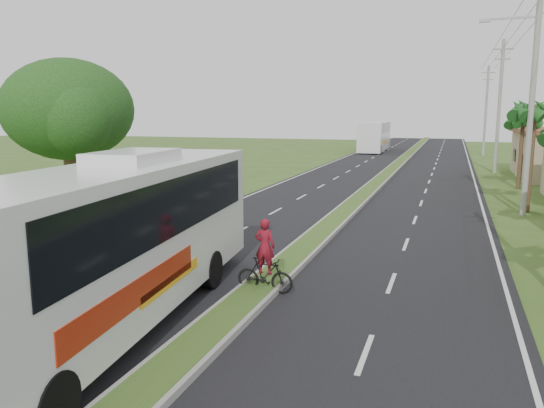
% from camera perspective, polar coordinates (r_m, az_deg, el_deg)
% --- Properties ---
extents(ground, '(180.00, 180.00, 0.00)m').
position_cam_1_polar(ground, '(12.76, -6.21, -13.61)').
color(ground, '#3D551F').
rests_on(ground, ground).
extents(road_asphalt, '(14.00, 160.00, 0.02)m').
position_cam_1_polar(road_asphalt, '(31.40, 9.36, 0.42)').
color(road_asphalt, black).
rests_on(road_asphalt, ground).
extents(median_strip, '(1.20, 160.00, 0.18)m').
position_cam_1_polar(median_strip, '(31.38, 9.37, 0.58)').
color(median_strip, gray).
rests_on(median_strip, ground).
extents(lane_edge_left, '(0.12, 160.00, 0.01)m').
position_cam_1_polar(lane_edge_left, '(33.14, -2.13, 1.01)').
color(lane_edge_left, silver).
rests_on(lane_edge_left, ground).
extents(lane_edge_right, '(0.12, 160.00, 0.01)m').
position_cam_1_polar(lane_edge_right, '(31.04, 21.65, -0.28)').
color(lane_edge_right, silver).
rests_on(lane_edge_right, ground).
extents(palm_verge_c, '(2.40, 2.40, 5.85)m').
position_cam_1_polar(palm_verge_c, '(29.82, 26.43, 8.92)').
color(palm_verge_c, '#473321').
rests_on(palm_verge_c, ground).
extents(palm_verge_d, '(2.40, 2.40, 5.25)m').
position_cam_1_polar(palm_verge_d, '(38.82, 25.41, 8.11)').
color(palm_verge_d, '#473321').
rests_on(palm_verge_d, ground).
extents(shade_tree, '(6.30, 6.00, 7.54)m').
position_cam_1_polar(shade_tree, '(26.79, -21.22, 9.08)').
color(shade_tree, '#473321').
rests_on(shade_tree, ground).
extents(utility_pole_b, '(3.20, 0.28, 12.00)m').
position_cam_1_polar(utility_pole_b, '(28.81, 26.21, 11.20)').
color(utility_pole_b, gray).
rests_on(utility_pole_b, ground).
extents(utility_pole_c, '(1.60, 0.28, 11.00)m').
position_cam_1_polar(utility_pole_c, '(48.71, 23.26, 9.74)').
color(utility_pole_c, gray).
rests_on(utility_pole_c, ground).
extents(utility_pole_d, '(1.60, 0.28, 10.50)m').
position_cam_1_polar(utility_pole_d, '(68.67, 22.03, 9.40)').
color(utility_pole_d, gray).
rests_on(utility_pole_d, ground).
extents(coach_bus_main, '(3.96, 12.98, 4.13)m').
position_cam_1_polar(coach_bus_main, '(12.73, -16.88, -3.27)').
color(coach_bus_main, white).
rests_on(coach_bus_main, ground).
extents(coach_bus_far, '(3.20, 13.27, 3.84)m').
position_cam_1_polar(coach_bus_far, '(72.22, 11.01, 7.33)').
color(coach_bus_far, white).
rests_on(coach_bus_far, ground).
extents(motorcyclist, '(1.67, 0.51, 2.15)m').
position_cam_1_polar(motorcyclist, '(15.08, -0.76, -6.73)').
color(motorcyclist, black).
rests_on(motorcyclist, ground).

